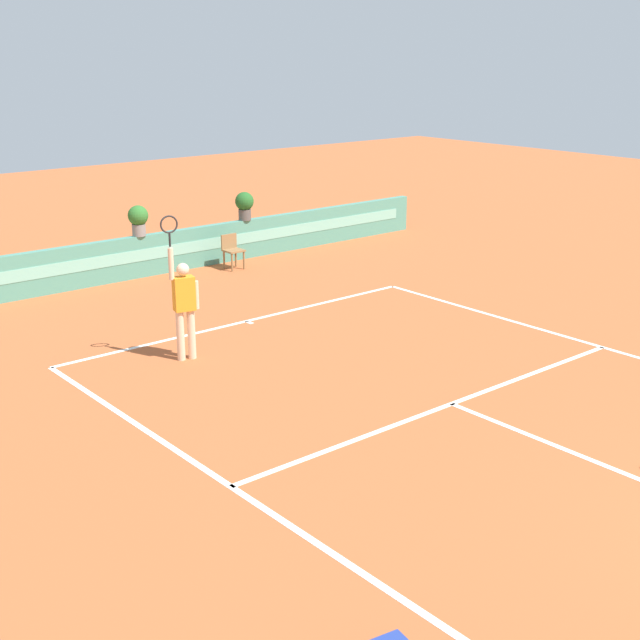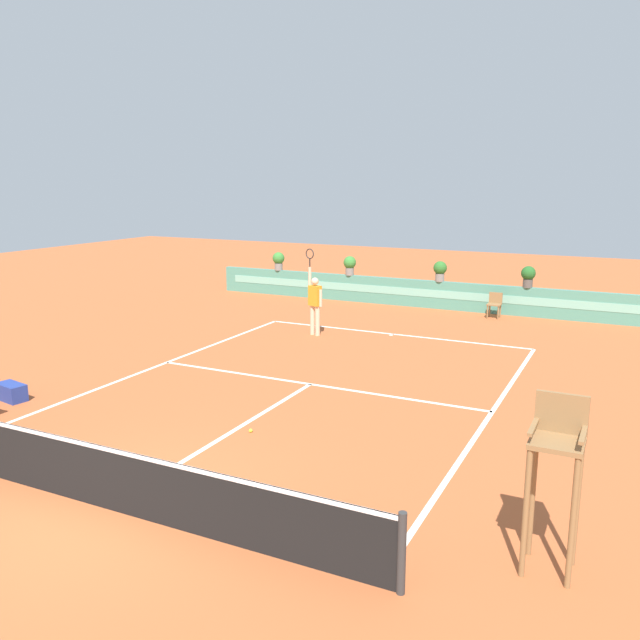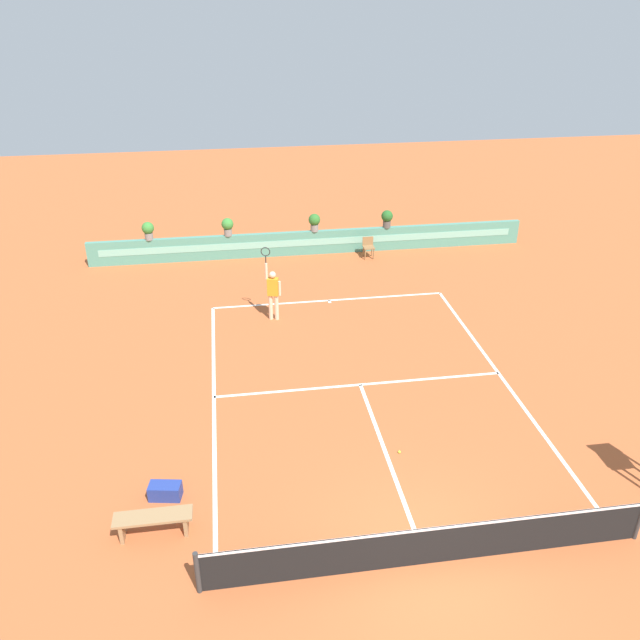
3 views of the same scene
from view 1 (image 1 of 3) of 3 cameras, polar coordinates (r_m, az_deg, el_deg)
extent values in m
plane|color=#B2562D|center=(13.34, 9.95, -5.99)|extent=(60.00, 60.00, 0.00)
cube|color=white|center=(17.44, -4.88, -0.07)|extent=(8.22, 0.10, 0.01)
cube|color=white|center=(13.57, 8.66, -5.48)|extent=(8.22, 0.10, 0.01)
cube|color=white|center=(11.93, 20.35, -9.84)|extent=(0.10, 6.40, 0.01)
cube|color=white|center=(10.77, -4.50, -11.77)|extent=(0.10, 11.89, 0.01)
cube|color=white|center=(16.49, 19.43, -2.10)|extent=(0.10, 11.89, 0.01)
cube|color=white|center=(17.36, -4.69, -0.15)|extent=(0.10, 0.20, 0.01)
cube|color=#4C8E7A|center=(21.03, -12.02, 4.07)|extent=(18.00, 0.20, 1.00)
cube|color=#7ABCA8|center=(20.93, -11.90, 4.16)|extent=(17.10, 0.01, 0.28)
cylinder|color=olive|center=(21.31, -5.81, 3.79)|extent=(0.05, 0.05, 0.45)
cylinder|color=olive|center=(21.50, -5.04, 3.93)|extent=(0.05, 0.05, 0.45)
cylinder|color=olive|center=(21.59, -6.34, 3.95)|extent=(0.05, 0.05, 0.45)
cylinder|color=olive|center=(21.78, -5.57, 4.10)|extent=(0.05, 0.05, 0.45)
cube|color=olive|center=(21.49, -5.71, 4.58)|extent=(0.44, 0.44, 0.04)
cube|color=olive|center=(21.61, -6.03, 5.19)|extent=(0.44, 0.04, 0.36)
cylinder|color=beige|center=(15.36, -8.47, -0.91)|extent=(0.14, 0.14, 0.90)
cylinder|color=beige|center=(15.31, -9.18, -1.02)|extent=(0.14, 0.14, 0.90)
cube|color=orange|center=(15.12, -8.96, 1.73)|extent=(0.40, 0.30, 0.60)
sphere|color=beige|center=(15.01, -9.03, 3.31)|extent=(0.22, 0.22, 0.22)
cylinder|color=beige|center=(14.93, -9.79, 3.67)|extent=(0.09, 0.09, 0.55)
cylinder|color=black|center=(14.83, -9.87, 5.24)|extent=(0.04, 0.04, 0.24)
torus|color=#262626|center=(14.78, -9.93, 6.23)|extent=(0.31, 0.10, 0.31)
cylinder|color=beige|center=(15.19, -8.16, 1.65)|extent=(0.09, 0.09, 0.50)
cylinder|color=gray|center=(20.95, -11.84, 5.83)|extent=(0.32, 0.32, 0.28)
sphere|color=#2D6B28|center=(20.88, -11.90, 6.75)|extent=(0.48, 0.48, 0.48)
cylinder|color=#514C47|center=(22.51, -4.98, 6.94)|extent=(0.32, 0.32, 0.28)
sphere|color=#235B23|center=(22.45, -5.00, 7.80)|extent=(0.48, 0.48, 0.48)
camera|label=2|loc=(16.60, 66.24, 4.77)|focal=36.62mm
camera|label=3|loc=(10.35, 107.08, 24.30)|focal=36.30mm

